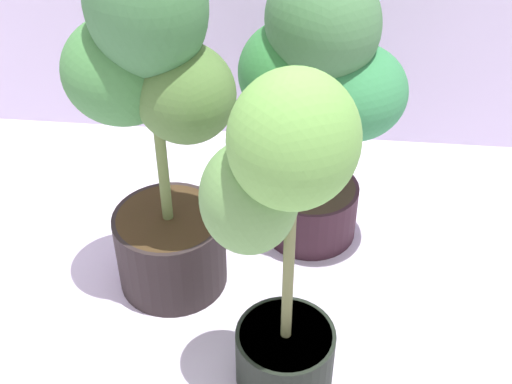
{
  "coord_description": "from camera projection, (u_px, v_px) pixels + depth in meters",
  "views": [
    {
      "loc": [
        0.34,
        -1.11,
        1.31
      ],
      "look_at": [
        0.21,
        0.12,
        0.32
      ],
      "focal_mm": 48.07,
      "sensor_mm": 36.0,
      "label": 1
    }
  ],
  "objects": [
    {
      "name": "potted_plant_front_right",
      "position": [
        279.0,
        224.0,
        1.29
      ],
      "size": [
        0.37,
        0.3,
        0.79
      ],
      "color": "black",
      "rests_on": "ground"
    },
    {
      "name": "ground_plane",
      "position": [
        166.0,
        319.0,
        1.71
      ],
      "size": [
        8.0,
        8.0,
        0.0
      ],
      "primitive_type": "plane",
      "color": "silver",
      "rests_on": "ground"
    },
    {
      "name": "potted_plant_center",
      "position": [
        154.0,
        112.0,
        1.5
      ],
      "size": [
        0.43,
        0.34,
        0.93
      ],
      "color": "black",
      "rests_on": "ground"
    },
    {
      "name": "potted_plant_back_right",
      "position": [
        319.0,
        92.0,
        1.68
      ],
      "size": [
        0.5,
        0.41,
        0.78
      ],
      "color": "#351C25",
      "rests_on": "ground"
    }
  ]
}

